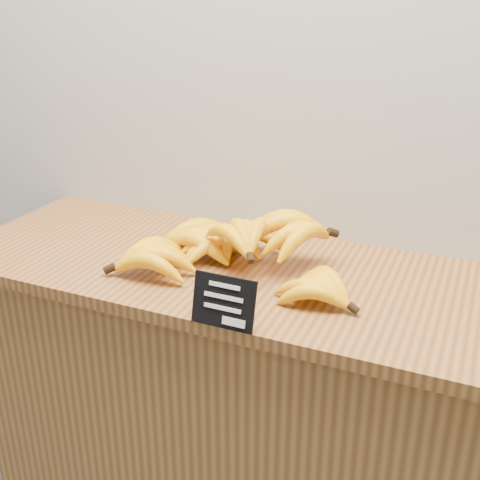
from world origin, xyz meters
TOP-DOWN VIEW (x-y plane):
  - counter at (-0.06, 2.75)m, footprint 1.31×0.50m
  - counter_top at (-0.06, 2.75)m, footprint 1.46×0.54m
  - chalkboard_sign at (-0.01, 2.49)m, footprint 0.13×0.03m
  - banana_pile at (-0.11, 2.75)m, footprint 0.58×0.41m

SIDE VIEW (x-z plane):
  - counter at x=-0.06m, z-range 0.00..0.90m
  - counter_top at x=-0.06m, z-range 0.90..0.93m
  - banana_pile at x=-0.11m, z-range 0.92..1.04m
  - chalkboard_sign at x=-0.01m, z-range 0.93..1.03m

